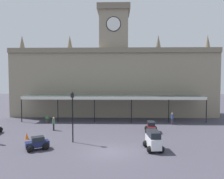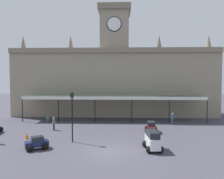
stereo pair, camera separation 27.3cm
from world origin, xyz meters
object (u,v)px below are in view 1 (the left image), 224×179
object	(u,v)px
car_maroon_estate	(151,128)
pedestrian_near_entrance	(172,118)
car_navy_sedan	(37,144)
victorian_lamppost	(73,111)
car_white_van	(153,141)
pedestrian_beside_cars	(54,123)
traffic_cone	(27,136)
planter_forecourt_centre	(47,119)

from	to	relation	value
car_maroon_estate	pedestrian_near_entrance	bearing A→B (deg)	50.92
car_navy_sedan	victorian_lamppost	world-z (taller)	victorian_lamppost
car_white_van	pedestrian_near_entrance	distance (m)	11.84
car_white_van	pedestrian_near_entrance	xyz separation A→B (m)	(4.46, 10.97, 0.10)
car_maroon_estate	pedestrian_beside_cars	size ratio (longest dim) A/B	1.38
car_white_van	victorian_lamppost	bearing A→B (deg)	164.38
pedestrian_beside_cars	car_white_van	bearing A→B (deg)	-32.48
traffic_cone	planter_forecourt_centre	xyz separation A→B (m)	(-0.61, 8.80, 0.14)
car_navy_sedan	victorian_lamppost	distance (m)	4.53
pedestrian_beside_cars	traffic_cone	world-z (taller)	pedestrian_beside_cars
victorian_lamppost	pedestrian_beside_cars	bearing A→B (deg)	124.68
victorian_lamppost	car_maroon_estate	bearing A→B (deg)	26.42
planter_forecourt_centre	pedestrian_near_entrance	bearing A→B (deg)	-3.22
pedestrian_near_entrance	car_white_van	bearing A→B (deg)	-112.13
car_navy_sedan	traffic_cone	distance (m)	4.13
pedestrian_beside_cars	traffic_cone	size ratio (longest dim) A/B	2.38
car_navy_sedan	car_white_van	xyz separation A→B (m)	(10.61, 0.16, 0.30)
pedestrian_beside_cars	victorian_lamppost	xyz separation A→B (m)	(3.45, -4.99, 2.28)
car_navy_sedan	pedestrian_near_entrance	world-z (taller)	pedestrian_near_entrance
pedestrian_beside_cars	car_navy_sedan	bearing A→B (deg)	-84.83
car_maroon_estate	car_navy_sedan	distance (m)	13.21
car_maroon_estate	pedestrian_near_entrance	size ratio (longest dim) A/B	1.38
pedestrian_beside_cars	traffic_cone	distance (m)	4.39
pedestrian_near_entrance	traffic_cone	world-z (taller)	pedestrian_near_entrance
traffic_cone	planter_forecourt_centre	bearing A→B (deg)	94.00
pedestrian_beside_cars	pedestrian_near_entrance	size ratio (longest dim) A/B	1.00
car_white_van	pedestrian_near_entrance	bearing A→B (deg)	67.87
car_navy_sedan	car_white_van	world-z (taller)	car_white_van
pedestrian_near_entrance	planter_forecourt_centre	distance (m)	18.12
traffic_cone	pedestrian_near_entrance	bearing A→B (deg)	23.99
car_maroon_estate	planter_forecourt_centre	world-z (taller)	car_maroon_estate
car_white_van	pedestrian_beside_cars	size ratio (longest dim) A/B	1.48
victorian_lamppost	car_navy_sedan	bearing A→B (deg)	-139.90
car_navy_sedan	car_white_van	size ratio (longest dim) A/B	0.91
traffic_cone	car_navy_sedan	bearing A→B (deg)	-54.32
car_white_van	victorian_lamppost	world-z (taller)	victorian_lamppost
car_maroon_estate	victorian_lamppost	xyz separation A→B (m)	(-8.63, -4.29, 2.62)
car_white_van	victorian_lamppost	distance (m)	8.46
car_maroon_estate	car_navy_sedan	xyz separation A→B (m)	(-11.42, -6.63, -0.06)
pedestrian_near_entrance	traffic_cone	bearing A→B (deg)	-156.01
car_maroon_estate	car_white_van	world-z (taller)	car_white_van
car_navy_sedan	traffic_cone	xyz separation A→B (m)	(-2.41, 3.35, -0.15)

